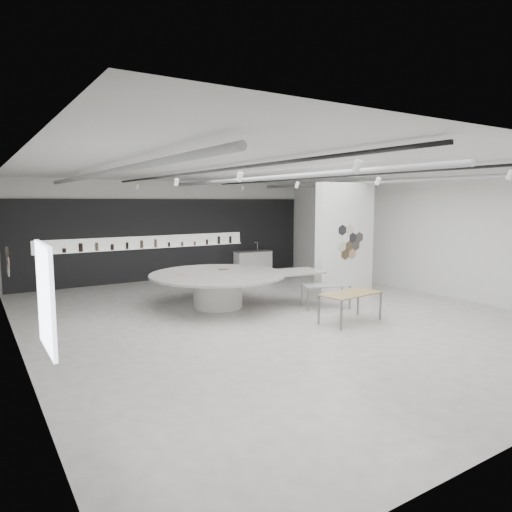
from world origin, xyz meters
TOP-DOWN VIEW (x-y plane):
  - room at (-0.09, -0.00)m, footprint 12.02×14.02m
  - back_wall_display at (-0.08, 6.93)m, footprint 11.80×0.27m
  - partition_column at (3.50, 1.00)m, footprint 2.20×0.38m
  - display_island at (-0.72, 1.58)m, footprint 5.13×4.30m
  - sample_table_wood at (1.24, -1.63)m, footprint 1.67×0.97m
  - sample_table_stone at (1.74, -0.12)m, footprint 1.45×1.08m
  - kitchen_counter at (3.47, 6.53)m, footprint 1.65×0.74m

SIDE VIEW (x-z plane):
  - kitchen_counter at x=3.47m, z-range -0.18..1.09m
  - sample_table_stone at x=1.74m, z-range 0.28..0.94m
  - display_island at x=-0.72m, z-range 0.15..1.14m
  - sample_table_wood at x=1.24m, z-range 0.32..1.07m
  - back_wall_display at x=-0.08m, z-range -0.01..3.09m
  - partition_column at x=3.50m, z-range 0.00..3.60m
  - room at x=-0.09m, z-range 0.16..3.98m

